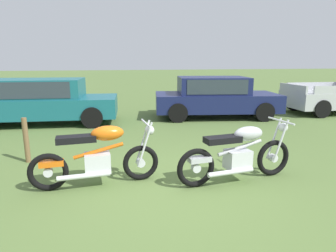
{
  "coord_description": "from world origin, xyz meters",
  "views": [
    {
      "loc": [
        -0.96,
        -4.17,
        1.99
      ],
      "look_at": [
        0.49,
        2.23,
        0.5
      ],
      "focal_mm": 30.91,
      "sensor_mm": 36.0,
      "label": 1
    }
  ],
  "objects_px": {
    "car_navy": "(215,95)",
    "fence_post_wooden": "(26,140)",
    "motorcycle_silver": "(238,154)",
    "motorcycle_orange": "(98,156)",
    "car_teal": "(40,98)"
  },
  "relations": [
    {
      "from": "car_navy",
      "to": "fence_post_wooden",
      "type": "height_order",
      "value": "car_navy"
    },
    {
      "from": "fence_post_wooden",
      "to": "car_navy",
      "type": "bearing_deg",
      "value": 34.12
    },
    {
      "from": "motorcycle_silver",
      "to": "fence_post_wooden",
      "type": "relative_size",
      "value": 2.35
    },
    {
      "from": "motorcycle_orange",
      "to": "car_navy",
      "type": "xyz_separation_m",
      "value": [
        4.01,
        5.09,
        0.31
      ]
    },
    {
      "from": "motorcycle_orange",
      "to": "fence_post_wooden",
      "type": "distance_m",
      "value": 2.0
    },
    {
      "from": "motorcycle_orange",
      "to": "car_navy",
      "type": "distance_m",
      "value": 6.49
    },
    {
      "from": "motorcycle_orange",
      "to": "motorcycle_silver",
      "type": "bearing_deg",
      "value": -12.65
    },
    {
      "from": "car_navy",
      "to": "fence_post_wooden",
      "type": "relative_size",
      "value": 5.02
    },
    {
      "from": "car_navy",
      "to": "motorcycle_silver",
      "type": "bearing_deg",
      "value": -98.0
    },
    {
      "from": "motorcycle_orange",
      "to": "motorcycle_silver",
      "type": "relative_size",
      "value": 0.97
    },
    {
      "from": "motorcycle_orange",
      "to": "motorcycle_silver",
      "type": "height_order",
      "value": "same"
    },
    {
      "from": "motorcycle_orange",
      "to": "fence_post_wooden",
      "type": "height_order",
      "value": "motorcycle_orange"
    },
    {
      "from": "fence_post_wooden",
      "to": "motorcycle_orange",
      "type": "bearing_deg",
      "value": -45.79
    },
    {
      "from": "motorcycle_silver",
      "to": "fence_post_wooden",
      "type": "distance_m",
      "value": 4.08
    },
    {
      "from": "motorcycle_orange",
      "to": "car_teal",
      "type": "bearing_deg",
      "value": 105.26
    }
  ]
}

